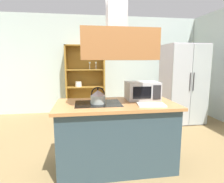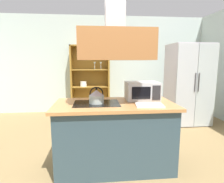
{
  "view_description": "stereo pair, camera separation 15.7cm",
  "coord_description": "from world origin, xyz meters",
  "views": [
    {
      "loc": [
        -0.38,
        -2.5,
        1.46
      ],
      "look_at": [
        0.05,
        0.29,
        1.0
      ],
      "focal_mm": 30.32,
      "sensor_mm": 36.0,
      "label": 1
    },
    {
      "loc": [
        -0.23,
        -2.52,
        1.46
      ],
      "look_at": [
        0.05,
        0.29,
        1.0
      ],
      "focal_mm": 30.32,
      "sensor_mm": 36.0,
      "label": 2
    }
  ],
  "objects": [
    {
      "name": "ground_plane",
      "position": [
        0.0,
        0.0,
        0.0
      ],
      "size": [
        7.8,
        7.8,
        0.0
      ],
      "primitive_type": "plane",
      "color": "olive"
    },
    {
      "name": "wall_back",
      "position": [
        0.0,
        3.0,
        1.35
      ],
      "size": [
        6.0,
        0.12,
        2.7
      ],
      "primitive_type": "cube",
      "color": "silver",
      "rests_on": "ground"
    },
    {
      "name": "kitchen_island",
      "position": [
        0.05,
        -0.06,
        0.45
      ],
      "size": [
        1.6,
        0.83,
        0.9
      ],
      "color": "#314853",
      "rests_on": "ground"
    },
    {
      "name": "range_hood",
      "position": [
        0.05,
        -0.06,
        1.76
      ],
      "size": [
        0.9,
        0.7,
        1.23
      ],
      "color": "#A76837"
    },
    {
      "name": "refrigerator",
      "position": [
        1.96,
        1.66,
        0.92
      ],
      "size": [
        0.9,
        0.77,
        1.84
      ],
      "color": "#C0B5C1",
      "rests_on": "ground"
    },
    {
      "name": "dish_cabinet",
      "position": [
        -0.33,
        2.78,
        0.83
      ],
      "size": [
        1.05,
        0.4,
        1.88
      ],
      "color": "olive",
      "rests_on": "ground"
    },
    {
      "name": "kettle",
      "position": [
        -0.19,
        -0.06,
        0.99
      ],
      "size": [
        0.2,
        0.2,
        0.22
      ],
      "color": "#B2C1BA",
      "rests_on": "kitchen_island"
    },
    {
      "name": "cutting_board",
      "position": [
        0.46,
        -0.27,
        0.91
      ],
      "size": [
        0.37,
        0.28,
        0.02
      ],
      "primitive_type": "cube",
      "rotation": [
        0.0,
        0.0,
        -0.13
      ],
      "color": "white",
      "rests_on": "kitchen_island"
    },
    {
      "name": "microwave",
      "position": [
        0.46,
        0.11,
        1.03
      ],
      "size": [
        0.46,
        0.35,
        0.26
      ],
      "color": "#B7BABF",
      "rests_on": "kitchen_island"
    }
  ]
}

